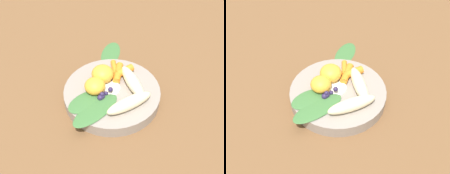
{
  "view_description": "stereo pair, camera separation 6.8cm",
  "coord_description": "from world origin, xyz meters",
  "views": [
    {
      "loc": [
        0.31,
        -0.36,
        0.52
      ],
      "look_at": [
        0.0,
        0.0,
        0.04
      ],
      "focal_mm": 45.63,
      "sensor_mm": 36.0,
      "label": 1
    },
    {
      "loc": [
        0.36,
        -0.32,
        0.52
      ],
      "look_at": [
        0.0,
        0.0,
        0.04
      ],
      "focal_mm": 45.63,
      "sensor_mm": 36.0,
      "label": 2
    }
  ],
  "objects": [
    {
      "name": "kale_leaf_right",
      "position": [
        0.02,
        -0.07,
        0.03
      ],
      "size": [
        0.06,
        0.13,
        0.01
      ],
      "primitive_type": "ellipsoid",
      "rotation": [
        0.0,
        0.0,
        4.66
      ],
      "color": "#3D7038",
      "rests_on": "bowl"
    },
    {
      "name": "bowl",
      "position": [
        0.0,
        0.0,
        0.02
      ],
      "size": [
        0.23,
        0.23,
        0.03
      ],
      "primitive_type": "cylinder",
      "color": "gray",
      "rests_on": "ground_plane"
    },
    {
      "name": "carrot_front",
      "position": [
        -0.01,
        0.07,
        0.04
      ],
      "size": [
        0.03,
        0.05,
        0.02
      ],
      "primitive_type": "cylinder",
      "rotation": [
        0.0,
        1.57,
        1.33
      ],
      "color": "orange",
      "rests_on": "bowl"
    },
    {
      "name": "carrot_mid_left",
      "position": [
        -0.02,
        0.05,
        0.04
      ],
      "size": [
        0.05,
        0.06,
        0.02
      ],
      "primitive_type": "cylinder",
      "rotation": [
        0.0,
        1.57,
        2.11
      ],
      "color": "orange",
      "rests_on": "bowl"
    },
    {
      "name": "banana_peeled_right",
      "position": [
        0.07,
        -0.02,
        0.05
      ],
      "size": [
        0.07,
        0.12,
        0.03
      ],
      "primitive_type": "ellipsoid",
      "rotation": [
        0.0,
        0.0,
        1.25
      ],
      "color": "beige",
      "rests_on": "bowl"
    },
    {
      "name": "kale_leaf_left",
      "position": [
        -0.02,
        -0.07,
        0.03
      ],
      "size": [
        0.06,
        0.1,
        0.01
      ],
      "primitive_type": "ellipsoid",
      "rotation": [
        0.0,
        0.0,
        4.59
      ],
      "color": "#3D7038",
      "rests_on": "bowl"
    },
    {
      "name": "orange_segment_near",
      "position": [
        -0.03,
        -0.03,
        0.05
      ],
      "size": [
        0.05,
        0.05,
        0.04
      ],
      "primitive_type": "ellipsoid",
      "color": "#F4A833",
      "rests_on": "bowl"
    },
    {
      "name": "orange_segment_far",
      "position": [
        -0.04,
        0.01,
        0.05
      ],
      "size": [
        0.05,
        0.05,
        0.04
      ],
      "primitive_type": "ellipsoid",
      "color": "#F4A833",
      "rests_on": "bowl"
    },
    {
      "name": "ground_plane",
      "position": [
        0.0,
        0.0,
        0.0
      ],
      "size": [
        2.4,
        2.4,
        0.0
      ],
      "primitive_type": "plane",
      "color": "brown"
    },
    {
      "name": "banana_peeled_left",
      "position": [
        0.03,
        0.04,
        0.05
      ],
      "size": [
        0.12,
        0.08,
        0.03
      ],
      "primitive_type": "ellipsoid",
      "rotation": [
        0.0,
        0.0,
        2.65
      ],
      "color": "beige",
      "rests_on": "bowl"
    },
    {
      "name": "blueberry_pile",
      "position": [
        0.0,
        -0.03,
        0.04
      ],
      "size": [
        0.02,
        0.04,
        0.02
      ],
      "color": "#2D234C",
      "rests_on": "bowl"
    },
    {
      "name": "carrot_mid_right",
      "position": [
        -0.04,
        0.06,
        0.04
      ],
      "size": [
        0.05,
        0.04,
        0.01
      ],
      "primitive_type": "cylinder",
      "rotation": [
        0.0,
        1.57,
        2.41
      ],
      "color": "orange",
      "rests_on": "bowl"
    },
    {
      "name": "kale_leaf_stray",
      "position": [
        -0.12,
        0.13,
        0.0
      ],
      "size": [
        0.1,
        0.12,
        0.01
      ],
      "primitive_type": "ellipsoid",
      "rotation": [
        0.0,
        0.0,
        2.07
      ],
      "color": "#3D7038",
      "rests_on": "ground_plane"
    },
    {
      "name": "coconut_shred_patch",
      "position": [
        -0.01,
        -0.0,
        0.03
      ],
      "size": [
        0.05,
        0.05,
        0.0
      ],
      "primitive_type": "cylinder",
      "color": "white",
      "rests_on": "bowl"
    }
  ]
}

